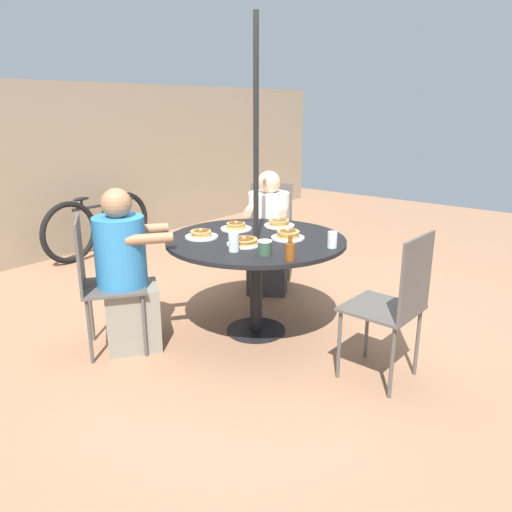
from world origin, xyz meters
TOP-DOWN VIEW (x-y plane):
  - ground_plane at (0.00, 0.00)m, footprint 12.00×12.00m
  - back_fence at (0.00, 3.00)m, footprint 10.00×0.06m
  - patio_table at (0.00, 0.00)m, footprint 1.31×1.31m
  - umbrella_pole at (0.00, 0.00)m, footprint 0.04×0.04m
  - patio_chair_north at (0.94, 0.59)m, footprint 0.58×0.58m
  - diner_north at (0.79, 0.49)m, footprint 0.60×0.56m
  - patio_chair_east at (-0.91, 0.64)m, footprint 0.59×0.59m
  - diner_east at (-0.76, 0.54)m, footprint 0.58×0.55m
  - patio_chair_south at (-0.03, -1.11)m, footprint 0.43×0.43m
  - pancake_plate_a at (-0.19, -0.05)m, footprint 0.24×0.24m
  - pancake_plate_b at (0.11, 0.29)m, footprint 0.24×0.24m
  - pancake_plate_c at (0.14, -0.19)m, footprint 0.24×0.24m
  - pancake_plate_d at (-0.24, 0.32)m, footprint 0.24×0.24m
  - pancake_plate_e at (0.40, 0.09)m, footprint 0.24×0.24m
  - syrup_bottle at (-0.30, -0.51)m, footprint 0.09×0.06m
  - coffee_cup at (-0.29, -0.31)m, footprint 0.09×0.09m
  - drinking_glass_a at (-0.36, -0.10)m, footprint 0.07×0.07m
  - drinking_glass_b at (0.13, -0.56)m, footprint 0.06×0.06m
  - bicycle at (0.45, 2.69)m, footprint 1.44×0.44m

SIDE VIEW (x-z plane):
  - ground_plane at x=0.00m, z-range 0.00..0.00m
  - bicycle at x=0.45m, z-range 0.00..0.70m
  - diner_north at x=0.79m, z-range -0.06..1.06m
  - diner_east at x=-0.76m, z-range -0.05..1.10m
  - patio_chair_north at x=0.94m, z-range 0.07..1.03m
  - patio_chair_east at x=-0.91m, z-range 0.07..1.03m
  - patio_chair_south at x=-0.03m, z-range 0.07..1.03m
  - patio_table at x=0.00m, z-range 0.28..1.02m
  - pancake_plate_a at x=-0.19m, z-range 0.73..0.79m
  - pancake_plate_d at x=-0.24m, z-range 0.73..0.79m
  - pancake_plate_b at x=0.11m, z-range 0.73..0.79m
  - pancake_plate_e at x=0.40m, z-range 0.73..0.80m
  - pancake_plate_c at x=0.14m, z-range 0.73..0.80m
  - coffee_cup at x=-0.29m, z-range 0.74..0.84m
  - drinking_glass_b at x=0.13m, z-range 0.74..0.85m
  - drinking_glass_a at x=-0.36m, z-range 0.74..0.87m
  - syrup_bottle at x=-0.30m, z-range 0.72..0.88m
  - back_fence at x=0.00m, z-range 0.00..1.92m
  - umbrella_pole at x=0.00m, z-range 0.00..2.26m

